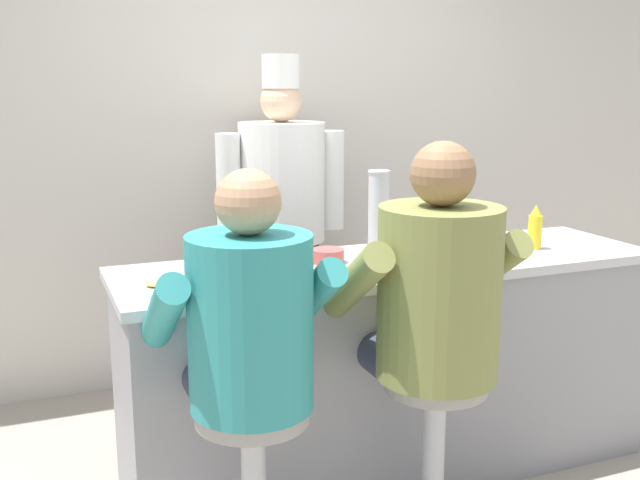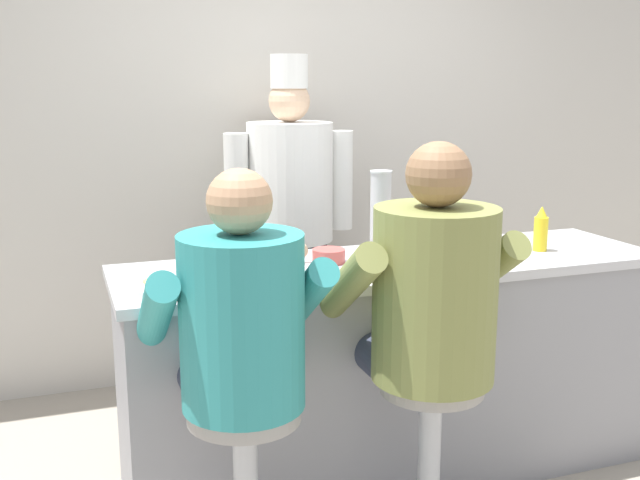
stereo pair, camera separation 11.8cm
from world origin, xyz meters
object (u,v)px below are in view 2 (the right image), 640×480
Objects in this scene: breakfast_plate at (157,286)px; diner_seated_teal at (240,335)px; cup_stack_steel at (380,215)px; cook_in_whites_near at (290,211)px; diner_seated_olive at (429,305)px; coffee_mug_tan at (288,253)px; hot_sauce_bottle_orange at (494,251)px; water_pitcher_clear at (447,231)px; cereal_bowl at (329,256)px; mustard_bottle_yellow at (541,230)px; ketchup_bottle_red at (479,235)px.

breakfast_plate is 0.16× the size of diner_seated_teal.
cup_stack_steel is (0.96, 0.17, 0.18)m from breakfast_plate.
breakfast_plate is 1.46m from cook_in_whites_near.
cook_in_whites_near is at bearing 90.33° from diner_seated_olive.
coffee_mug_tan is at bearing 173.48° from cup_stack_steel.
diner_seated_teal is (-0.76, -0.60, -0.25)m from cup_stack_steel.
cook_in_whites_near is at bearing 53.04° from breakfast_plate.
diner_seated_teal is 0.79× the size of cook_in_whites_near.
cook_in_whites_near is at bearing 94.97° from cup_stack_steel.
breakfast_plate is 0.98m from diner_seated_olive.
diner_seated_teal is (0.20, -0.44, -0.07)m from breakfast_plate.
hot_sauce_bottle_orange is 0.56m from diner_seated_olive.
water_pitcher_clear is 1.54× the size of cereal_bowl.
cup_stack_steel is (-0.74, 0.10, 0.10)m from mustard_bottle_yellow.
cook_in_whites_near is at bearing 72.08° from coffee_mug_tan.
diner_seated_olive is at bearing -75.86° from cereal_bowl.
ketchup_bottle_red is 1.12× the size of breakfast_plate.
cook_in_whites_near is (-0.82, 1.10, -0.04)m from mustard_bottle_yellow.
ketchup_bottle_red is 0.42m from cup_stack_steel.
water_pitcher_clear is 1.55× the size of coffee_mug_tan.
ketchup_bottle_red is 0.80m from coffee_mug_tan.
hot_sauce_bottle_orange is at bearing -23.13° from coffee_mug_tan.
diner_seated_olive reaches higher than ketchup_bottle_red.
cup_stack_steel is (-0.31, 0.03, 0.08)m from water_pitcher_clear.
cup_stack_steel is 0.20× the size of cook_in_whites_near.
ketchup_bottle_red is at bearing -73.52° from water_pitcher_clear.
ketchup_bottle_red is 0.18× the size of diner_seated_teal.
cereal_bowl is 0.08× the size of cook_in_whites_near.
cereal_bowl is (-0.59, 0.21, -0.09)m from ketchup_bottle_red.
mustard_bottle_yellow is 1.47× the size of coffee_mug_tan.
mustard_bottle_yellow is 0.96m from diner_seated_olive.
coffee_mug_tan is 0.09× the size of diner_seated_olive.
diner_seated_olive is 0.82× the size of cook_in_whites_near.
mustard_bottle_yellow is at bearing 15.32° from ketchup_bottle_red.
diner_seated_teal is (-0.53, -0.61, -0.09)m from cereal_bowl.
ketchup_bottle_red is 0.60m from diner_seated_olive.
coffee_mug_tan is 0.09× the size of diner_seated_teal.
breakfast_plate is 0.61m from coffee_mug_tan.
diner_seated_teal reaches higher than cup_stack_steel.
water_pitcher_clear is 0.15× the size of diner_seated_teal.
ketchup_bottle_red is 1.26× the size of mustard_bottle_yellow.
cook_in_whites_near reaches higher than water_pitcher_clear.
ketchup_bottle_red is 0.63m from cereal_bowl.
diner_seated_teal is (-1.14, -0.32, -0.12)m from hot_sauce_bottle_orange.
cereal_bowl is at bearing 173.68° from mustard_bottle_yellow.
hot_sauce_bottle_orange is at bearing 15.46° from diner_seated_teal.
cook_in_whites_near reaches higher than hot_sauce_bottle_orange.
ketchup_bottle_red is 0.18m from water_pitcher_clear.
breakfast_plate is (-1.70, -0.07, -0.08)m from mustard_bottle_yellow.
cook_in_whites_near is at bearing 67.17° from diner_seated_teal.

